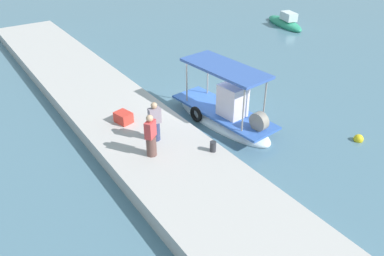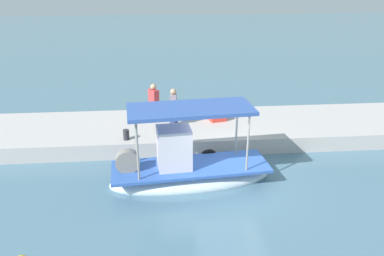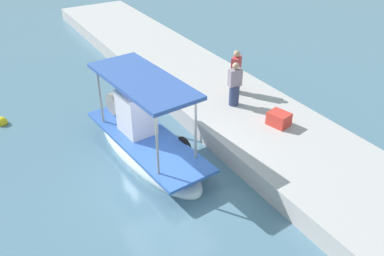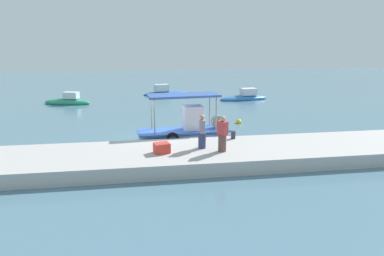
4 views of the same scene
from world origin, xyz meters
The scene contains 8 objects.
ground_plane centered at (0.00, 0.00, 0.00)m, with size 120.00×120.00×0.00m, color slate.
dock_quay centered at (0.00, -4.01, 0.33)m, with size 36.00×4.02×0.65m, color #BBB4B2.
main_fishing_boat centered at (1.52, -0.10, 0.48)m, with size 5.70×2.19×3.08m.
fisherman_near_bollard centered at (1.83, -3.83, 1.39)m, with size 0.41×0.49×1.64m.
fisherman_by_crate centered at (2.66, -4.49, 1.41)m, with size 0.52×0.54×1.69m.
mooring_bollard centered at (3.76, -2.48, 0.86)m, with size 0.24×0.24×0.41m, color #2D2D33.
cargo_crate centered at (-0.13, -4.27, 0.88)m, with size 0.69×0.55×0.46m, color red.
marker_buoy centered at (5.93, 3.66, 0.08)m, with size 0.41×0.41×0.41m.
Camera 3 is at (-8.79, 4.28, 7.75)m, focal length 38.27 mm.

